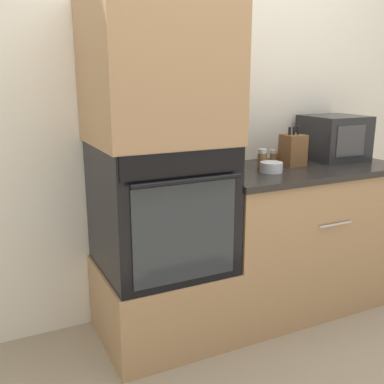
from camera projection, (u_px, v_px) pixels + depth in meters
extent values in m
plane|color=gray|center=(242.00, 348.00, 2.35)|extent=(12.00, 12.00, 0.00)
cube|color=silver|center=(189.00, 99.00, 2.58)|extent=(8.00, 0.05, 2.50)
cube|color=#A87F56|center=(162.00, 300.00, 2.42)|extent=(0.65, 0.60, 0.41)
cube|color=black|center=(160.00, 206.00, 2.29)|extent=(0.62, 0.59, 0.65)
cube|color=black|center=(185.00, 164.00, 1.96)|extent=(0.60, 0.01, 0.11)
cube|color=#33E54C|center=(185.00, 164.00, 1.96)|extent=(0.09, 0.00, 0.03)
cube|color=#282D33|center=(185.00, 232.00, 2.04)|extent=(0.51, 0.01, 0.48)
cylinder|color=black|center=(188.00, 181.00, 1.95)|extent=(0.53, 0.02, 0.02)
cube|color=#A87F56|center=(158.00, 70.00, 2.12)|extent=(0.65, 0.60, 0.69)
cube|color=#A87F56|center=(297.00, 238.00, 2.75)|extent=(1.14, 0.60, 0.83)
cube|color=black|center=(301.00, 169.00, 2.64)|extent=(1.16, 0.63, 0.03)
cylinder|color=#B7B7BC|center=(336.00, 225.00, 2.43)|extent=(0.22, 0.01, 0.01)
cube|color=#232326|center=(333.00, 137.00, 2.83)|extent=(0.35, 0.33, 0.27)
cube|color=#3D3D3F|center=(351.00, 141.00, 2.67)|extent=(0.22, 0.01, 0.19)
cube|color=brown|center=(293.00, 150.00, 2.63)|extent=(0.12, 0.12, 0.18)
cylinder|color=black|center=(290.00, 131.00, 2.59)|extent=(0.02, 0.02, 0.04)
cylinder|color=black|center=(294.00, 131.00, 2.60)|extent=(0.02, 0.02, 0.04)
cylinder|color=black|center=(298.00, 131.00, 2.62)|extent=(0.02, 0.02, 0.04)
cylinder|color=silver|center=(271.00, 167.00, 2.45)|extent=(0.12, 0.12, 0.06)
cylinder|color=brown|center=(262.00, 160.00, 2.57)|extent=(0.05, 0.05, 0.09)
cylinder|color=#B7B7BC|center=(262.00, 151.00, 2.56)|extent=(0.05, 0.05, 0.02)
cylinder|color=brown|center=(273.00, 159.00, 2.68)|extent=(0.04, 0.04, 0.07)
cylinder|color=#B7B7BC|center=(274.00, 151.00, 2.66)|extent=(0.04, 0.04, 0.02)
cylinder|color=brown|center=(286.00, 151.00, 2.87)|extent=(0.06, 0.06, 0.09)
cylinder|color=#B7B7BC|center=(287.00, 142.00, 2.85)|extent=(0.05, 0.05, 0.03)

